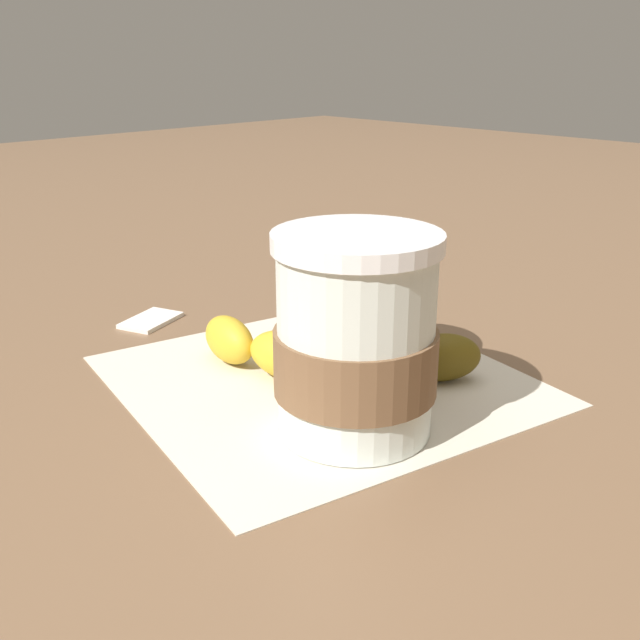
{
  "coord_description": "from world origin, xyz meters",
  "views": [
    {
      "loc": [
        -0.34,
        0.33,
        0.22
      ],
      "look_at": [
        0.0,
        0.0,
        0.04
      ],
      "focal_mm": 42.0,
      "sensor_mm": 36.0,
      "label": 1
    }
  ],
  "objects": [
    {
      "name": "ground_plane",
      "position": [
        0.0,
        0.0,
        0.0
      ],
      "size": [
        3.0,
        3.0,
        0.0
      ],
      "primitive_type": "plane",
      "color": "brown"
    },
    {
      "name": "paper_napkin",
      "position": [
        0.0,
        0.0,
        0.0
      ],
      "size": [
        0.3,
        0.3,
        0.0
      ],
      "primitive_type": "cube",
      "rotation": [
        0.0,
        0.0,
        -0.21
      ],
      "color": "beige",
      "rests_on": "ground_plane"
    },
    {
      "name": "coffee_cup",
      "position": [
        -0.07,
        0.04,
        0.06
      ],
      "size": [
        0.1,
        0.1,
        0.12
      ],
      "color": "silver",
      "rests_on": "paper_napkin"
    },
    {
      "name": "muffin",
      "position": [
        -0.01,
        -0.04,
        0.05
      ],
      "size": [
        0.09,
        0.09,
        0.09
      ],
      "color": "white",
      "rests_on": "paper_napkin"
    },
    {
      "name": "banana",
      "position": [
        -0.0,
        -0.01,
        0.02
      ],
      "size": [
        0.18,
        0.13,
        0.03
      ],
      "color": "gold",
      "rests_on": "paper_napkin"
    },
    {
      "name": "sugar_packet",
      "position": [
        0.18,
        0.02,
        0.0
      ],
      "size": [
        0.05,
        0.06,
        0.01
      ],
      "primitive_type": "cube",
      "rotation": [
        0.0,
        0.0,
        1.92
      ],
      "color": "white",
      "rests_on": "ground_plane"
    }
  ]
}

